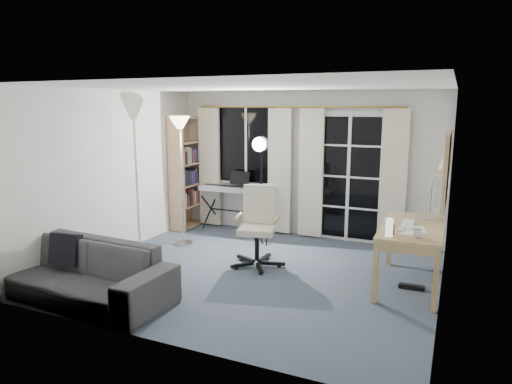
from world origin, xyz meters
TOP-DOWN VIEW (x-y plane):
  - floor at (0.00, 0.00)m, footprint 4.50×4.00m
  - window at (-1.05, 1.97)m, footprint 1.20×0.08m
  - french_door at (0.75, 1.97)m, footprint 1.32×0.09m
  - curtains at (-0.14, 1.88)m, footprint 3.60×0.07m
  - bookshelf at (-2.12, 1.72)m, footprint 0.35×0.94m
  - torchiere_lamp at (-1.58, 0.69)m, footprint 0.42×0.42m
  - keyboard_piano at (-1.11, 1.70)m, footprint 1.36×0.66m
  - studio_light at (-0.45, 1.19)m, footprint 0.34×0.35m
  - office_chair at (-0.13, 0.38)m, footprint 0.76×0.74m
  - desk at (1.88, 0.37)m, footprint 0.73×1.42m
  - monitor at (2.08, 0.82)m, footprint 0.18×0.54m
  - desk_clutter at (1.82, 0.14)m, footprint 0.43×0.86m
  - mug at (1.98, -0.13)m, footprint 0.13×0.10m
  - wall_mirror at (2.22, -0.35)m, footprint 0.04×0.94m
  - framed_print at (2.23, 0.55)m, footprint 0.03×0.42m
  - wall_shelf at (2.16, 1.05)m, footprint 0.16×0.30m
  - sofa at (-1.51, -1.55)m, footprint 2.23×0.74m

SIDE VIEW (x-z plane):
  - floor at x=0.00m, z-range -0.02..0.00m
  - sofa at x=-1.51m, z-range 0.00..0.86m
  - desk_clutter at x=1.82m, z-range 0.11..1.07m
  - office_chair at x=-0.13m, z-range 0.10..1.19m
  - desk at x=1.88m, z-range 0.28..1.04m
  - keyboard_piano at x=-1.11m, z-range 0.25..1.23m
  - mug at x=1.98m, z-range 0.75..0.88m
  - bookshelf at x=-2.12m, z-range -0.05..1.94m
  - french_door at x=0.75m, z-range -0.03..2.08m
  - monitor at x=2.08m, z-range 0.80..1.27m
  - curtains at x=-0.14m, z-range 0.03..2.16m
  - studio_light at x=-0.45m, z-range 0.53..2.27m
  - wall_shelf at x=2.16m, z-range 1.32..1.50m
  - window at x=-1.05m, z-range 0.80..2.20m
  - wall_mirror at x=2.22m, z-range 1.18..1.92m
  - framed_print at x=2.23m, z-range 1.44..1.76m
  - torchiere_lamp at x=-1.58m, z-range 0.61..2.63m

